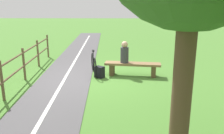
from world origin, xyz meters
TOP-DOWN VIEW (x-y plane):
  - ground_plane at (0.00, 0.00)m, footprint 80.00×80.00m
  - bench at (-1.52, -0.31)m, footprint 2.10×0.72m
  - person_seated at (-1.21, -0.35)m, footprint 0.34×0.34m
  - bicycle at (-0.05, -0.53)m, footprint 0.35×1.65m
  - backpack at (-0.30, -0.05)m, footprint 0.40×0.38m

SIDE VIEW (x-z plane):
  - ground_plane at x=0.00m, z-range 0.00..0.00m
  - backpack at x=-0.30m, z-range 0.00..0.41m
  - bench at x=-1.52m, z-range 0.10..0.60m
  - bicycle at x=-0.05m, z-range -0.07..0.83m
  - person_seated at x=-1.21m, z-range 0.46..1.26m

